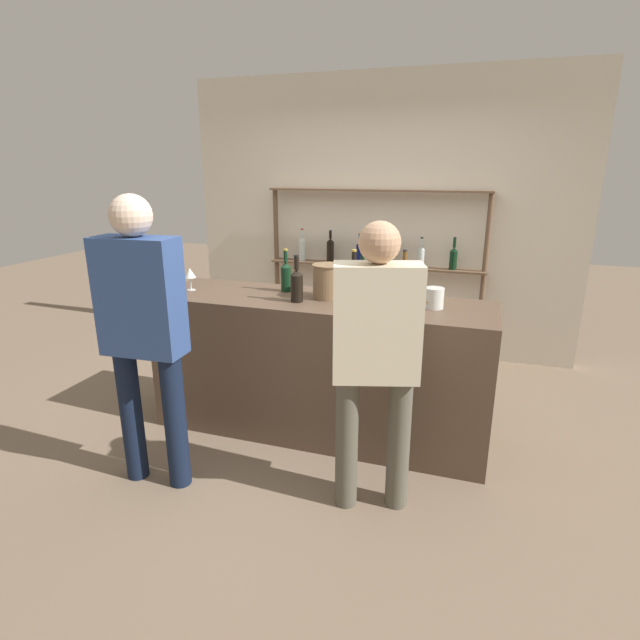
{
  "coord_description": "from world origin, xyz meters",
  "views": [
    {
      "loc": [
        1.07,
        -3.22,
        1.91
      ],
      "look_at": [
        0.0,
        0.0,
        0.86
      ],
      "focal_mm": 28.0,
      "sensor_mm": 36.0,
      "label": 1
    }
  ],
  "objects_px": {
    "counter_bottle_1": "(404,281)",
    "ice_bucket": "(328,281)",
    "counter_bottle_0": "(362,278)",
    "customer_left": "(143,324)",
    "counter_bottle_2": "(286,276)",
    "counter_bottle_3": "(297,284)",
    "cork_jar": "(434,298)",
    "customer_right": "(376,351)",
    "wine_glass": "(190,273)",
    "counter_bottle_4": "(354,281)"
  },
  "relations": [
    {
      "from": "counter_bottle_4",
      "to": "cork_jar",
      "type": "distance_m",
      "value": 0.55
    },
    {
      "from": "counter_bottle_2",
      "to": "counter_bottle_3",
      "type": "height_order",
      "value": "counter_bottle_3"
    },
    {
      "from": "counter_bottle_1",
      "to": "counter_bottle_2",
      "type": "distance_m",
      "value": 0.87
    },
    {
      "from": "counter_bottle_1",
      "to": "counter_bottle_2",
      "type": "xyz_separation_m",
      "value": [
        -0.87,
        -0.03,
        -0.02
      ]
    },
    {
      "from": "counter_bottle_0",
      "to": "ice_bucket",
      "type": "height_order",
      "value": "counter_bottle_0"
    },
    {
      "from": "customer_right",
      "to": "counter_bottle_2",
      "type": "bearing_deg",
      "value": 28.02
    },
    {
      "from": "counter_bottle_4",
      "to": "customer_left",
      "type": "bearing_deg",
      "value": -136.21
    },
    {
      "from": "cork_jar",
      "to": "customer_right",
      "type": "bearing_deg",
      "value": -106.0
    },
    {
      "from": "counter_bottle_0",
      "to": "counter_bottle_4",
      "type": "bearing_deg",
      "value": -113.63
    },
    {
      "from": "counter_bottle_3",
      "to": "counter_bottle_4",
      "type": "relative_size",
      "value": 0.91
    },
    {
      "from": "counter_bottle_2",
      "to": "counter_bottle_3",
      "type": "relative_size",
      "value": 0.98
    },
    {
      "from": "counter_bottle_4",
      "to": "customer_left",
      "type": "height_order",
      "value": "customer_left"
    },
    {
      "from": "customer_right",
      "to": "counter_bottle_1",
      "type": "bearing_deg",
      "value": -16.07
    },
    {
      "from": "ice_bucket",
      "to": "customer_left",
      "type": "relative_size",
      "value": 0.14
    },
    {
      "from": "counter_bottle_3",
      "to": "customer_left",
      "type": "relative_size",
      "value": 0.18
    },
    {
      "from": "cork_jar",
      "to": "customer_right",
      "type": "distance_m",
      "value": 0.81
    },
    {
      "from": "counter_bottle_1",
      "to": "counter_bottle_0",
      "type": "bearing_deg",
      "value": -169.04
    },
    {
      "from": "counter_bottle_0",
      "to": "counter_bottle_4",
      "type": "height_order",
      "value": "counter_bottle_0"
    },
    {
      "from": "ice_bucket",
      "to": "customer_right",
      "type": "distance_m",
      "value": 0.97
    },
    {
      "from": "counter_bottle_0",
      "to": "customer_left",
      "type": "distance_m",
      "value": 1.49
    },
    {
      "from": "customer_left",
      "to": "counter_bottle_2",
      "type": "bearing_deg",
      "value": -26.21
    },
    {
      "from": "customer_right",
      "to": "wine_glass",
      "type": "bearing_deg",
      "value": 49.49
    },
    {
      "from": "wine_glass",
      "to": "ice_bucket",
      "type": "bearing_deg",
      "value": 5.36
    },
    {
      "from": "counter_bottle_0",
      "to": "cork_jar",
      "type": "bearing_deg",
      "value": -10.49
    },
    {
      "from": "counter_bottle_0",
      "to": "ice_bucket",
      "type": "bearing_deg",
      "value": -164.55
    },
    {
      "from": "counter_bottle_4",
      "to": "cork_jar",
      "type": "xyz_separation_m",
      "value": [
        0.55,
        -0.01,
        -0.07
      ]
    },
    {
      "from": "customer_left",
      "to": "counter_bottle_0",
      "type": "bearing_deg",
      "value": -48.07
    },
    {
      "from": "counter_bottle_0",
      "to": "counter_bottle_4",
      "type": "distance_m",
      "value": 0.1
    },
    {
      "from": "counter_bottle_2",
      "to": "counter_bottle_4",
      "type": "relative_size",
      "value": 0.89
    },
    {
      "from": "counter_bottle_0",
      "to": "customer_left",
      "type": "bearing_deg",
      "value": -134.77
    },
    {
      "from": "counter_bottle_1",
      "to": "ice_bucket",
      "type": "distance_m",
      "value": 0.53
    },
    {
      "from": "counter_bottle_0",
      "to": "cork_jar",
      "type": "distance_m",
      "value": 0.53
    },
    {
      "from": "counter_bottle_3",
      "to": "customer_left",
      "type": "bearing_deg",
      "value": -127.75
    },
    {
      "from": "counter_bottle_4",
      "to": "cork_jar",
      "type": "height_order",
      "value": "counter_bottle_4"
    },
    {
      "from": "counter_bottle_0",
      "to": "wine_glass",
      "type": "relative_size",
      "value": 2.27
    },
    {
      "from": "counter_bottle_0",
      "to": "counter_bottle_1",
      "type": "xyz_separation_m",
      "value": [
        0.28,
        0.05,
        -0.01
      ]
    },
    {
      "from": "ice_bucket",
      "to": "customer_left",
      "type": "distance_m",
      "value": 1.28
    },
    {
      "from": "wine_glass",
      "to": "customer_right",
      "type": "height_order",
      "value": "customer_right"
    },
    {
      "from": "counter_bottle_3",
      "to": "cork_jar",
      "type": "relative_size",
      "value": 2.38
    },
    {
      "from": "counter_bottle_2",
      "to": "ice_bucket",
      "type": "height_order",
      "value": "counter_bottle_2"
    },
    {
      "from": "counter_bottle_1",
      "to": "cork_jar",
      "type": "bearing_deg",
      "value": -33.14
    },
    {
      "from": "counter_bottle_0",
      "to": "counter_bottle_1",
      "type": "relative_size",
      "value": 1.09
    },
    {
      "from": "wine_glass",
      "to": "counter_bottle_3",
      "type": "bearing_deg",
      "value": -4.11
    },
    {
      "from": "cork_jar",
      "to": "ice_bucket",
      "type": "bearing_deg",
      "value": 177.66
    },
    {
      "from": "ice_bucket",
      "to": "customer_left",
      "type": "bearing_deg",
      "value": -129.4
    },
    {
      "from": "counter_bottle_4",
      "to": "customer_right",
      "type": "bearing_deg",
      "value": -66.86
    },
    {
      "from": "counter_bottle_2",
      "to": "cork_jar",
      "type": "distance_m",
      "value": 1.11
    },
    {
      "from": "counter_bottle_3",
      "to": "customer_left",
      "type": "distance_m",
      "value": 1.05
    },
    {
      "from": "cork_jar",
      "to": "counter_bottle_4",
      "type": "bearing_deg",
      "value": 179.42
    },
    {
      "from": "counter_bottle_4",
      "to": "customer_right",
      "type": "xyz_separation_m",
      "value": [
        0.33,
        -0.77,
        -0.19
      ]
    }
  ]
}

